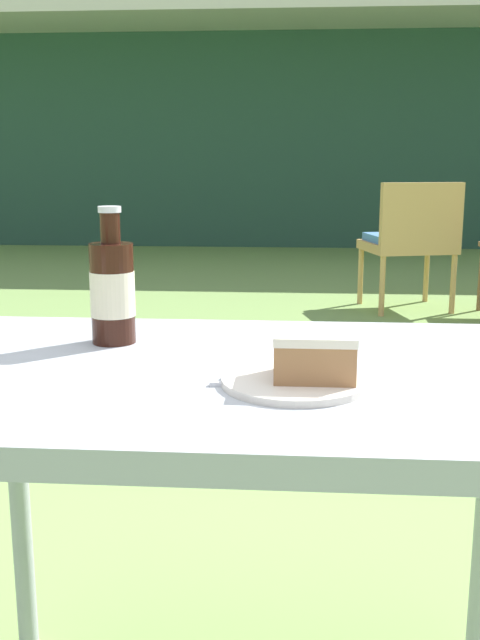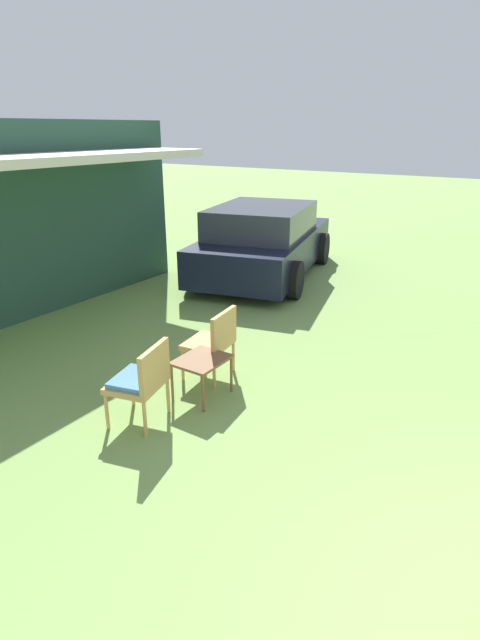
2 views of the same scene
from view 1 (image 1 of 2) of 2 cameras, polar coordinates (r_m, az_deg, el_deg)
The scene contains 6 objects.
cabin_building at distance 10.25m, azimuth 2.13°, elevation 14.90°, with size 11.00×4.89×2.90m.
wicker_chair_cushioned at distance 5.01m, azimuth 12.89°, elevation 6.14°, with size 0.64×0.59×0.84m.
patio_table at distance 1.12m, azimuth -0.39°, elevation -6.95°, with size 0.99×0.66×0.69m.
cake_on_plate at distance 1.02m, azimuth 5.09°, elevation -3.50°, with size 0.20×0.20×0.07m.
cola_bottle_near at distance 1.25m, azimuth -9.70°, elevation 2.26°, with size 0.07×0.07×0.23m.
fork at distance 1.01m, azimuth 2.32°, elevation -4.97°, with size 0.16×0.01×0.01m.
Camera 1 is at (0.09, -1.06, 0.99)m, focal length 42.00 mm.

